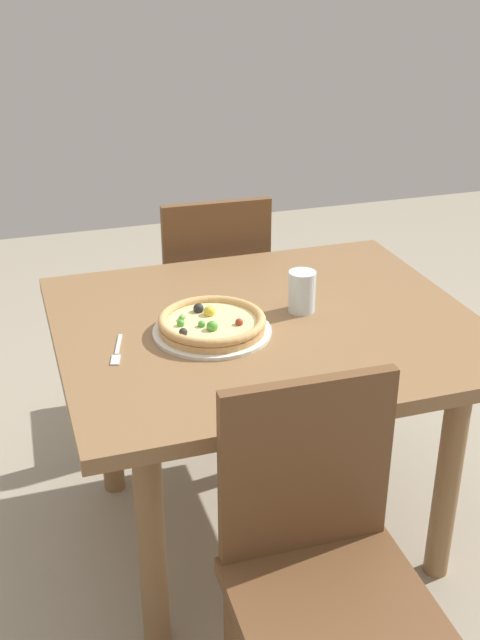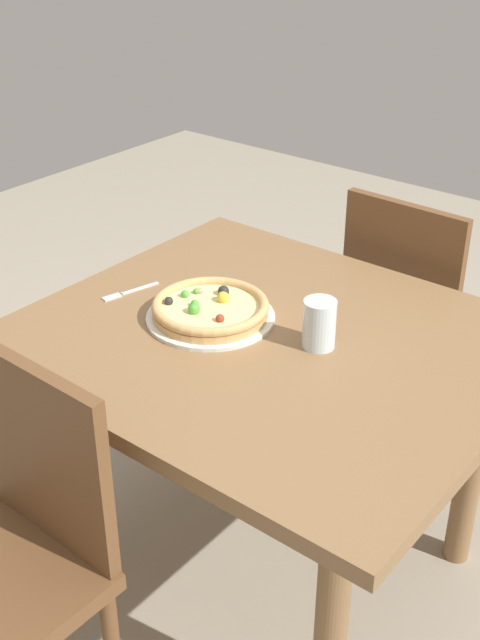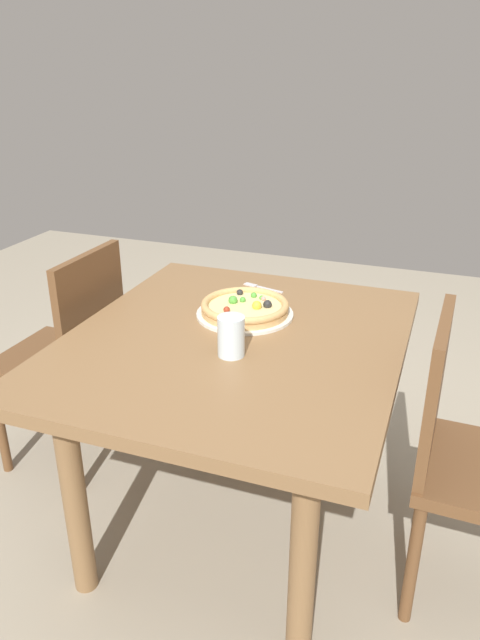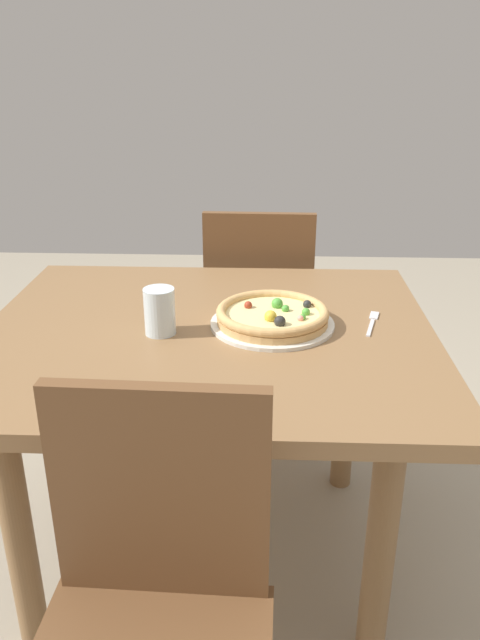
% 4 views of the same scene
% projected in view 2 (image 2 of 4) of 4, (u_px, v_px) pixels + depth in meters
% --- Properties ---
extents(ground_plane, '(6.00, 6.00, 0.00)m').
position_uv_depth(ground_plane, '(266.00, 556.00, 2.29)').
color(ground_plane, '#9E937F').
extents(dining_table, '(1.15, 1.00, 0.72)m').
position_uv_depth(dining_table, '(270.00, 371.00, 1.98)').
color(dining_table, olive).
rests_on(dining_table, ground).
extents(chair_near, '(0.41, 0.41, 0.89)m').
position_uv_depth(chair_near, '(414.00, 313.00, 2.51)').
color(chair_near, brown).
rests_on(chair_near, ground).
extents(chair_far, '(0.41, 0.41, 0.89)m').
position_uv_depth(chair_far, '(8.00, 556.00, 1.63)').
color(chair_far, brown).
rests_on(chair_far, ground).
extents(plate, '(0.32, 0.32, 0.01)m').
position_uv_depth(plate, '(211.00, 317.00, 2.00)').
color(plate, silver).
rests_on(plate, dining_table).
extents(pizza, '(0.29, 0.29, 0.05)m').
position_uv_depth(pizza, '(210.00, 308.00, 1.99)').
color(pizza, tan).
rests_on(pizza, plate).
extents(fork, '(0.06, 0.16, 0.00)m').
position_uv_depth(fork, '(126.00, 293.00, 2.12)').
color(fork, silver).
rests_on(fork, dining_table).
extents(drinking_glass, '(0.08, 0.08, 0.12)m').
position_uv_depth(drinking_glass, '(319.00, 324.00, 1.86)').
color(drinking_glass, silver).
rests_on(drinking_glass, dining_table).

